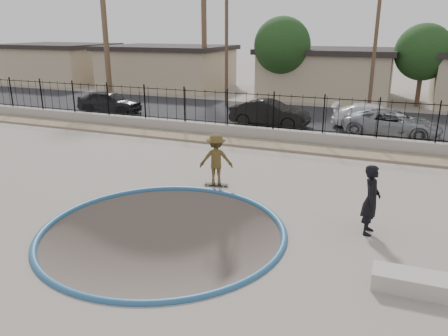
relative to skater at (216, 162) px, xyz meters
name	(u,v)px	position (x,y,z in m)	size (l,w,h in m)	color
ground	(280,153)	(0.05, 9.00, -2.02)	(120.00, 120.00, 2.20)	gray
bowl_pit	(163,231)	(0.05, -4.00, -0.92)	(6.84, 6.84, 1.80)	#53463F
coping_ring	(163,231)	(0.05, -4.00, -0.92)	(7.04, 7.04, 0.20)	#255378
rock_strip	(266,144)	(0.05, 6.20, -0.87)	(42.00, 1.60, 0.11)	tan
retaining_wall	(273,135)	(0.05, 7.30, -0.62)	(42.00, 0.45, 0.60)	gray
fence	(274,111)	(0.05, 7.30, 0.58)	(40.00, 0.04, 1.80)	black
street	(301,116)	(0.05, 14.00, -0.91)	(90.00, 8.00, 0.04)	black
house_west_far	(59,63)	(-27.95, 23.50, 1.05)	(10.60, 8.60, 3.90)	tan
house_west	(168,66)	(-14.95, 23.50, 1.05)	(11.60, 8.60, 3.90)	tan
house_center	(327,72)	(0.05, 23.50, 1.05)	(10.60, 8.60, 3.90)	tan
palm_mid	(204,12)	(-9.95, 21.00, 5.76)	(2.30, 2.30, 9.30)	brown
utility_pole_left	(227,39)	(-5.95, 16.00, 3.78)	(1.70, 0.24, 9.00)	#473323
utility_pole_mid	(376,37)	(4.05, 16.00, 4.03)	(1.70, 0.24, 9.50)	#473323
street_tree_left	(282,46)	(-2.95, 20.00, 3.26)	(4.32, 4.32, 6.36)	#473323
street_tree_mid	(424,52)	(7.05, 21.00, 2.91)	(3.96, 3.96, 5.83)	#473323
skater	(216,162)	(0.00, 0.00, 0.00)	(1.19, 0.69, 1.85)	brown
skateboard	(216,184)	(0.00, 0.00, -0.86)	(0.88, 0.38, 0.07)	black
videographer	(371,200)	(5.44, -1.91, 0.07)	(0.73, 0.48, 1.99)	black
concrete_ledge	(410,282)	(6.53, -4.50, -0.72)	(1.60, 0.70, 0.40)	#AAA497
car_a	(110,102)	(-12.15, 10.40, -0.16)	(1.73, 4.30, 1.47)	black
car_b	(270,113)	(-1.03, 10.40, -0.14)	(1.58, 4.53, 1.49)	black
car_c	(374,117)	(4.61, 12.00, -0.22)	(1.88, 4.63, 1.34)	white
car_d	(392,123)	(5.64, 10.40, -0.21)	(2.26, 4.90, 1.36)	gray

